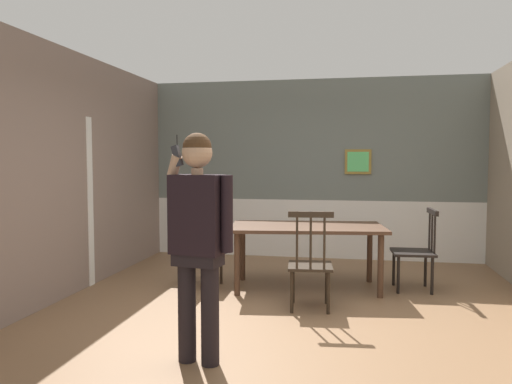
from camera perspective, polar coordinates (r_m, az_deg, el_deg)
ground_plane at (r=5.11m, az=4.00°, el=-14.20°), size 6.80×6.80×0.00m
room_back_partition at (r=7.95m, az=6.68°, el=2.26°), size 5.32×0.17×2.84m
room_left_partition at (r=5.81m, az=-22.98°, el=1.93°), size 0.13×6.18×2.84m
dining_table at (r=6.05m, az=5.93°, el=-4.69°), size 1.95×1.16×0.77m
chair_near_window at (r=6.27m, az=18.05°, el=-6.46°), size 0.50×0.50×0.98m
chair_by_doorway at (r=5.24m, az=6.30°, el=-8.20°), size 0.50×0.50×1.05m
chair_at_table_head at (r=6.17m, az=-6.39°, el=-6.59°), size 0.45×0.45×0.92m
person_figure at (r=3.79m, az=-6.67°, el=-4.44°), size 0.56×0.29×1.78m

